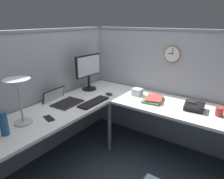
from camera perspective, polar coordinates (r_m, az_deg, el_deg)
ground_plane at (r=2.72m, az=0.11°, el=-19.26°), size 6.80×6.80×0.00m
cubicle_wall_back at (r=2.66m, az=-20.18°, el=-1.74°), size 2.57×0.12×1.58m
cubicle_wall_right at (r=2.93m, az=14.26°, el=0.72°), size 0.12×2.37×1.58m
desk at (r=2.25m, az=-1.02°, el=-8.87°), size 2.35×2.15×0.73m
monitor at (r=2.87m, az=-6.61°, el=5.58°), size 0.46×0.20×0.50m
laptop at (r=2.55m, az=-14.03°, el=-2.95°), size 0.36×0.40×0.22m
keyboard at (r=2.46m, az=-5.18°, el=-3.56°), size 0.43×0.14×0.02m
computer_mouse at (r=2.70m, az=-0.88°, el=-1.26°), size 0.06×0.10×0.03m
desk_lamp_dome at (r=2.05m, az=-24.91°, el=0.49°), size 0.24×0.24×0.44m
cell_phone at (r=2.18m, az=-17.29°, el=-7.71°), size 0.11×0.16×0.01m
thermos_flask at (r=2.00m, az=-28.13°, el=-8.37°), size 0.07×0.07×0.22m
office_phone at (r=2.44m, az=22.22°, el=-4.51°), size 0.21×0.22×0.11m
book_stack at (r=2.56m, az=11.57°, el=-2.70°), size 0.32×0.26×0.04m
coffee_mug at (r=2.40m, az=27.93°, el=-5.52°), size 0.08×0.08×0.10m
tissue_box at (r=2.71m, az=7.14°, el=-0.70°), size 0.12×0.12×0.09m
wall_clock at (r=2.74m, az=16.57°, el=9.48°), size 0.04×0.22×0.22m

